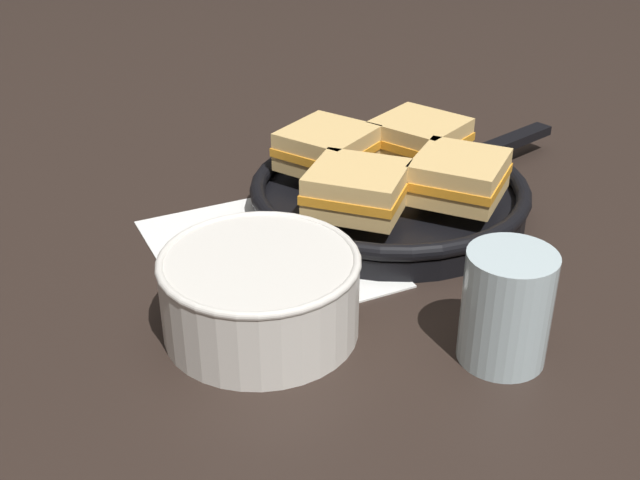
% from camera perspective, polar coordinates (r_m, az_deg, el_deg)
% --- Properties ---
extents(ground_plane, '(4.00, 4.00, 0.00)m').
position_cam_1_polar(ground_plane, '(0.82, -1.39, -2.72)').
color(ground_plane, black).
extents(napkin, '(0.30, 0.27, 0.00)m').
position_cam_1_polar(napkin, '(0.86, -3.79, -0.78)').
color(napkin, white).
rests_on(napkin, ground_plane).
extents(soup_bowl, '(0.18, 0.18, 0.08)m').
position_cam_1_polar(soup_bowl, '(0.72, -4.28, -3.51)').
color(soup_bowl, silver).
rests_on(soup_bowl, ground_plane).
extents(spoon, '(0.14, 0.09, 0.01)m').
position_cam_1_polar(spoon, '(0.82, -4.22, -1.76)').
color(spoon, '#9E9EA3').
rests_on(spoon, napkin).
extents(skillet, '(0.32, 0.46, 0.04)m').
position_cam_1_polar(skillet, '(0.94, 5.02, 3.16)').
color(skillet, black).
rests_on(skillet, ground_plane).
extents(sandwich_near_left, '(0.14, 0.13, 0.05)m').
position_cam_1_polar(sandwich_near_left, '(0.85, 2.67, 3.66)').
color(sandwich_near_left, '#DBB26B').
rests_on(sandwich_near_left, skillet).
extents(sandwich_near_right, '(0.13, 0.13, 0.05)m').
position_cam_1_polar(sandwich_near_right, '(0.89, 9.85, 4.46)').
color(sandwich_near_right, '#DBB26B').
rests_on(sandwich_near_right, skillet).
extents(sandwich_far_left, '(0.12, 0.12, 0.05)m').
position_cam_1_polar(sandwich_far_left, '(0.99, 7.09, 7.21)').
color(sandwich_far_left, '#DBB26B').
rests_on(sandwich_far_left, skillet).
extents(sandwich_far_right, '(0.12, 0.12, 0.05)m').
position_cam_1_polar(sandwich_far_right, '(0.95, 0.52, 6.57)').
color(sandwich_far_right, '#DBB26B').
rests_on(sandwich_far_right, skillet).
extents(drinking_glass, '(0.08, 0.08, 0.10)m').
position_cam_1_polar(drinking_glass, '(0.70, 13.11, -4.68)').
color(drinking_glass, silver).
rests_on(drinking_glass, ground_plane).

